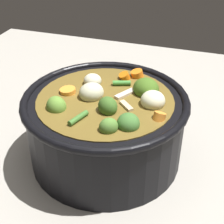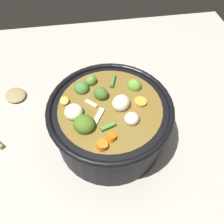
% 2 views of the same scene
% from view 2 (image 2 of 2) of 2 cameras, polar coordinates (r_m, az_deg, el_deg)
% --- Properties ---
extents(ground_plane, '(1.10, 1.10, 0.00)m').
position_cam_2_polar(ground_plane, '(0.58, -0.41, -6.15)').
color(ground_plane, '#9E998E').
extents(cooking_pot, '(0.28, 0.28, 0.15)m').
position_cam_2_polar(cooking_pot, '(0.53, -0.50, -2.34)').
color(cooking_pot, black).
rests_on(cooking_pot, ground_plane).
extents(wooden_spoon, '(0.22, 0.22, 0.01)m').
position_cam_2_polar(wooden_spoon, '(0.71, -27.01, 1.36)').
color(wooden_spoon, olive).
rests_on(wooden_spoon, ground_plane).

